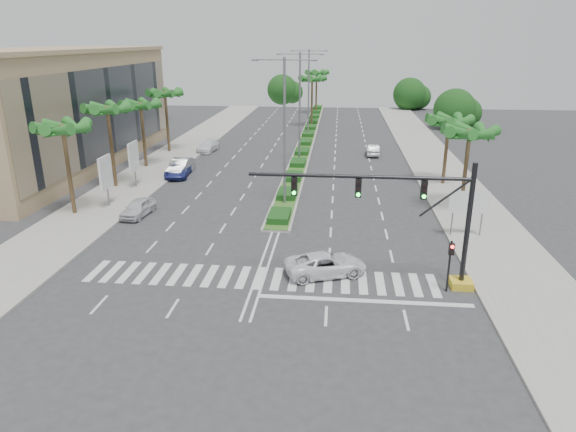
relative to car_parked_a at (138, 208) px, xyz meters
name	(u,v)px	position (x,y,z in m)	size (l,w,h in m)	color
ground	(260,278)	(11.27, -10.15, -0.67)	(160.00, 160.00, 0.00)	#333335
footpath_right	(454,190)	(26.47, 9.85, -0.60)	(6.00, 120.00, 0.15)	gray
footpath_left	(137,181)	(-3.93, 9.85, -0.60)	(6.00, 120.00, 0.15)	gray
median	(308,138)	(11.27, 34.85, -0.57)	(2.20, 75.00, 0.20)	gray
median_grass	(308,137)	(11.27, 34.85, -0.45)	(1.80, 75.00, 0.04)	#29581E
building	(56,111)	(-14.73, 15.85, 5.33)	(12.00, 36.00, 12.00)	tan
signal_gantry	(426,229)	(20.55, -10.15, 2.78)	(12.60, 1.20, 7.20)	gold
pedestrian_signal	(450,258)	(21.87, -10.83, 1.37)	(0.28, 0.36, 3.00)	black
direction_sign	(469,204)	(24.77, -2.16, 1.78)	(2.70, 0.11, 3.40)	slate
billboard_near	(106,173)	(-3.23, 1.85, 2.29)	(0.18, 2.10, 4.35)	slate
billboard_far	(134,157)	(-3.23, 7.85, 2.29)	(0.18, 2.10, 4.35)	slate
palm_left_near	(63,131)	(-5.23, -0.15, 6.02)	(4.57, 4.68, 7.55)	brown
palm_left_mid	(108,112)	(-5.23, 7.85, 6.40)	(4.57, 4.68, 7.95)	brown
palm_left_far	(141,107)	(-5.23, 15.85, 5.82)	(4.57, 4.68, 7.35)	brown
palm_left_end	(165,96)	(-5.23, 23.85, 6.21)	(4.57, 4.68, 7.75)	brown
palm_right_near	(469,135)	(25.77, 3.85, 5.53)	(4.57, 4.68, 7.05)	brown
palm_right_far	(449,123)	(25.77, 11.85, 5.24)	(4.57, 4.68, 6.75)	brown
palm_median_a	(312,81)	(11.27, 44.85, 6.50)	(4.57, 4.68, 8.05)	brown
palm_median_b	(317,74)	(11.27, 59.85, 6.50)	(4.57, 4.68, 8.05)	brown
streetlight_near	(285,125)	(11.27, 3.85, 6.13)	(5.10, 0.25, 12.00)	slate
streetlight_mid	(300,102)	(11.27, 19.85, 6.13)	(5.10, 0.25, 12.00)	slate
streetlight_far	(309,88)	(11.27, 35.85, 6.13)	(5.10, 0.25, 12.00)	slate
car_parked_a	(138,208)	(0.00, 0.00, 0.00)	(1.59, 3.95, 1.35)	silver
car_parked_b	(180,167)	(-0.53, 13.08, 0.15)	(1.75, 5.02, 1.65)	#9F9FA3
car_parked_c	(178,171)	(-0.53, 12.24, -0.02)	(2.16, 4.69, 1.30)	navy
car_parked_d	(208,146)	(-0.53, 24.70, -0.01)	(1.86, 4.58, 1.33)	white
car_crossing	(326,264)	(15.10, -9.28, 0.00)	(2.24, 4.86, 1.35)	white
car_right	(373,150)	(19.77, 24.51, 0.00)	(1.42, 4.07, 1.34)	#B9B9BE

